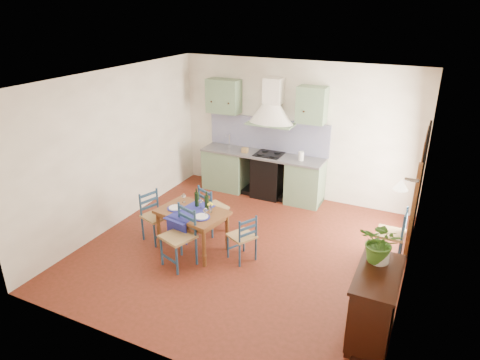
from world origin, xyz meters
name	(u,v)px	position (x,y,z in m)	size (l,w,h in m)	color
floor	(243,250)	(0.00, 0.00, 0.00)	(5.00, 5.00, 0.00)	#451E0E
back_wall	(270,147)	(-0.47, 2.29, 1.05)	(5.00, 0.96, 2.80)	white
right_wall	(417,198)	(2.50, 0.28, 1.34)	(0.26, 5.00, 2.80)	white
left_wall	(116,149)	(-2.50, 0.00, 1.40)	(0.04, 5.00, 2.80)	white
ceiling	(244,79)	(0.00, 0.00, 2.80)	(5.00, 5.00, 0.01)	silver
dining_table	(192,216)	(-0.76, -0.32, 0.62)	(1.20, 0.93, 1.01)	brown
chair_near	(180,236)	(-0.70, -0.79, 0.49)	(0.56, 0.56, 0.95)	navy
chair_far	(212,208)	(-0.76, 0.32, 0.46)	(0.54, 0.54, 0.88)	navy
chair_left	(155,216)	(-1.51, -0.34, 0.45)	(0.51, 0.51, 0.86)	navy
chair_right	(243,237)	(0.12, -0.27, 0.41)	(0.50, 0.50, 0.79)	navy
chair_spare	(393,234)	(2.23, 0.74, 0.46)	(0.42, 0.42, 0.89)	navy
sideboard	(374,303)	(2.26, -1.13, 0.51)	(0.50, 1.05, 0.94)	black
potted_plant	(381,242)	(2.22, -0.89, 1.20)	(0.48, 0.41, 0.53)	#3D7122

